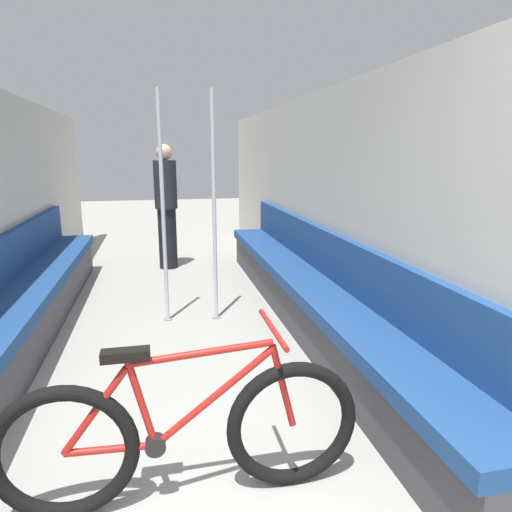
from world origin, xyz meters
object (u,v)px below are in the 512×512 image
(bench_seat_row_right, at_px, (309,294))
(bicycle, at_px, (184,435))
(bench_seat_row_left, at_px, (19,314))
(passenger_standing, at_px, (166,205))
(grab_pole_near, at_px, (163,213))
(grab_pole_far, at_px, (214,213))

(bench_seat_row_right, height_order, bicycle, bench_seat_row_right)
(bench_seat_row_left, xyz_separation_m, bicycle, (1.20, -1.95, 0.03))
(bicycle, bearing_deg, bench_seat_row_left, 113.38)
(bench_seat_row_right, relative_size, passenger_standing, 3.12)
(bench_seat_row_left, xyz_separation_m, grab_pole_near, (1.17, 0.40, 0.72))
(bicycle, xyz_separation_m, grab_pole_far, (0.44, 2.30, 0.69))
(bench_seat_row_left, height_order, passenger_standing, passenger_standing)
(bicycle, xyz_separation_m, passenger_standing, (0.05, 4.41, 0.53))
(bench_seat_row_left, distance_m, bench_seat_row_right, 2.44)
(grab_pole_near, xyz_separation_m, grab_pole_far, (0.46, -0.05, 0.00))
(bench_seat_row_right, distance_m, grab_pole_near, 1.51)
(grab_pole_near, distance_m, passenger_standing, 2.07)
(bench_seat_row_right, relative_size, grab_pole_far, 2.48)
(bench_seat_row_left, distance_m, passenger_standing, 2.82)
(bench_seat_row_left, bearing_deg, bench_seat_row_right, 0.00)
(grab_pole_near, bearing_deg, bicycle, -89.46)
(bench_seat_row_left, height_order, bench_seat_row_right, same)
(bench_seat_row_right, xyz_separation_m, grab_pole_near, (-1.26, 0.40, 0.72))
(bicycle, relative_size, passenger_standing, 0.98)
(grab_pole_far, relative_size, passenger_standing, 1.26)
(grab_pole_far, bearing_deg, bench_seat_row_right, -23.69)
(grab_pole_far, xyz_separation_m, passenger_standing, (-0.39, 2.11, -0.16))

